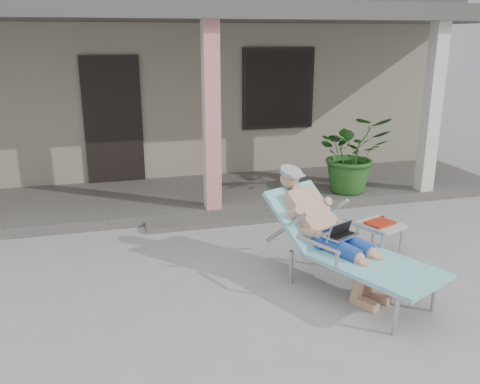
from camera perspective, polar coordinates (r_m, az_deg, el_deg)
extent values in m
plane|color=#9E9E99|center=(5.56, 1.63, -10.17)|extent=(60.00, 60.00, 0.00)
cube|color=gray|center=(11.38, -7.81, 11.67)|extent=(10.00, 5.00, 3.00)
cube|color=#474442|center=(11.34, -8.16, 19.99)|extent=(10.40, 5.40, 0.30)
cube|color=black|center=(8.81, -14.05, 7.80)|extent=(0.95, 0.06, 2.10)
cube|color=black|center=(9.26, 4.32, 11.49)|extent=(1.20, 0.06, 1.30)
cube|color=black|center=(9.26, 4.33, 11.49)|extent=(1.32, 0.05, 1.42)
cube|color=#605B56|center=(8.25, -4.27, -0.40)|extent=(10.00, 2.00, 0.15)
cube|color=red|center=(7.12, -3.22, 8.24)|extent=(0.22, 0.22, 2.61)
cube|color=silver|center=(8.53, 20.73, 8.65)|extent=(0.22, 0.22, 2.61)
cube|color=#474442|center=(7.87, -4.75, 19.46)|extent=(10.00, 2.30, 0.24)
cube|color=#605B56|center=(7.19, -2.55, -3.35)|extent=(2.00, 0.30, 0.07)
cylinder|color=#B7B7BC|center=(4.80, 17.09, -13.19)|extent=(0.04, 0.04, 0.38)
cylinder|color=#B7B7BC|center=(5.29, 20.96, -10.62)|extent=(0.04, 0.04, 0.38)
cylinder|color=#B7B7BC|center=(5.50, 5.75, -8.42)|extent=(0.04, 0.04, 0.38)
cylinder|color=#B7B7BC|center=(5.93, 10.09, -6.62)|extent=(0.04, 0.04, 0.38)
cube|color=#B7B7BC|center=(5.17, 14.87, -8.16)|extent=(1.10, 1.40, 0.03)
cube|color=#82C9C8|center=(5.16, 14.89, -7.91)|extent=(1.21, 1.47, 0.04)
cube|color=#B7B7BC|center=(5.60, 7.52, -3.07)|extent=(0.83, 0.80, 0.50)
cube|color=#82C9C8|center=(5.59, 7.53, -2.74)|extent=(0.95, 0.91, 0.57)
cylinder|color=#98989B|center=(5.64, 5.53, 2.33)|extent=(0.33, 0.33, 0.13)
cube|color=silver|center=(5.33, 11.17, -4.78)|extent=(0.41, 0.36, 0.24)
cube|color=beige|center=(6.34, 15.42, -3.63)|extent=(0.60, 0.60, 0.04)
cylinder|color=#B7B7BC|center=(6.17, 14.63, -6.09)|extent=(0.03, 0.03, 0.35)
cylinder|color=#B7B7BC|center=(6.36, 17.57, -5.66)|extent=(0.03, 0.03, 0.35)
cylinder|color=#B7B7BC|center=(6.47, 13.04, -4.87)|extent=(0.03, 0.03, 0.35)
cylinder|color=#B7B7BC|center=(6.65, 15.89, -4.50)|extent=(0.03, 0.03, 0.35)
cube|color=#B22713|center=(6.33, 15.44, -3.36)|extent=(0.39, 0.35, 0.03)
cube|color=black|center=(6.43, 14.91, -3.04)|extent=(0.31, 0.14, 0.03)
imported|color=#26591E|center=(8.24, 12.51, 4.27)|extent=(1.28, 1.16, 1.25)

